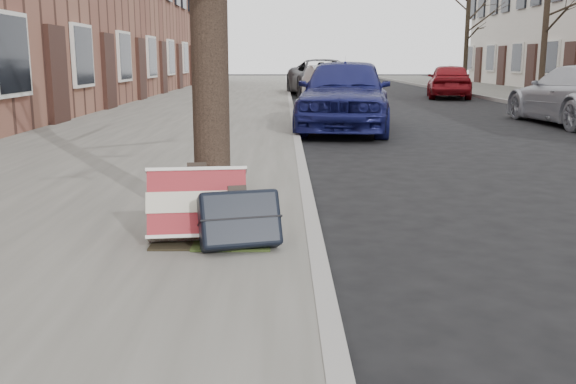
{
  "coord_description": "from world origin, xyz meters",
  "views": [
    {
      "loc": [
        -1.48,
        -3.47,
        1.42
      ],
      "look_at": [
        -1.45,
        0.8,
        0.53
      ],
      "focal_mm": 40.0,
      "sensor_mm": 36.0,
      "label": 1
    }
  ],
  "objects_px": {
    "suitcase_red": "(198,205)",
    "car_near_mid": "(337,89)",
    "suitcase_navy": "(240,219)",
    "car_near_front": "(345,94)"
  },
  "relations": [
    {
      "from": "suitcase_red",
      "to": "car_near_mid",
      "type": "height_order",
      "value": "car_near_mid"
    },
    {
      "from": "suitcase_red",
      "to": "car_near_mid",
      "type": "relative_size",
      "value": 0.18
    },
    {
      "from": "suitcase_red",
      "to": "suitcase_navy",
      "type": "relative_size",
      "value": 1.25
    },
    {
      "from": "suitcase_red",
      "to": "suitcase_navy",
      "type": "distance_m",
      "value": 0.38
    },
    {
      "from": "car_near_front",
      "to": "suitcase_red",
      "type": "bearing_deg",
      "value": -94.24
    },
    {
      "from": "suitcase_navy",
      "to": "car_near_mid",
      "type": "height_order",
      "value": "car_near_mid"
    },
    {
      "from": "suitcase_navy",
      "to": "car_near_front",
      "type": "bearing_deg",
      "value": 65.06
    },
    {
      "from": "suitcase_navy",
      "to": "suitcase_red",
      "type": "bearing_deg",
      "value": 131.45
    },
    {
      "from": "suitcase_navy",
      "to": "car_near_front",
      "type": "height_order",
      "value": "car_near_front"
    },
    {
      "from": "suitcase_navy",
      "to": "car_near_front",
      "type": "xyz_separation_m",
      "value": [
        1.54,
        8.66,
        0.4
      ]
    }
  ]
}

